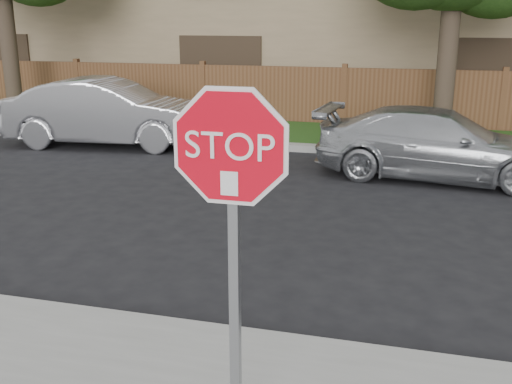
# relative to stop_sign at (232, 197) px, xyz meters

# --- Properties ---
(ground) EXTENTS (90.00, 90.00, 0.00)m
(ground) POSITION_rel_stop_sign_xyz_m (-0.82, 1.48, -1.83)
(ground) COLOR black
(ground) RESTS_ON ground
(far_curb) EXTENTS (70.00, 0.30, 0.15)m
(far_curb) POSITION_rel_stop_sign_xyz_m (-0.82, 9.63, -1.75)
(far_curb) COLOR gray
(far_curb) RESTS_ON ground
(grass_strip) EXTENTS (70.00, 3.00, 0.12)m
(grass_strip) POSITION_rel_stop_sign_xyz_m (-0.82, 11.28, -1.77)
(grass_strip) COLOR #1E4714
(grass_strip) RESTS_ON ground
(fence) EXTENTS (70.00, 0.12, 1.60)m
(fence) POSITION_rel_stop_sign_xyz_m (-0.82, 12.88, -1.03)
(fence) COLOR brown
(fence) RESTS_ON ground
(stop_sign) EXTENTS (1.01, 0.13, 2.55)m
(stop_sign) POSITION_rel_stop_sign_xyz_m (0.00, 0.00, 0.00)
(stop_sign) COLOR gray
(stop_sign) RESTS_ON sidewalk_near
(sedan_left) EXTENTS (4.84, 2.13, 1.55)m
(sedan_left) POSITION_rel_stop_sign_xyz_m (-5.80, 9.08, -1.06)
(sedan_left) COLOR #B2B3B7
(sedan_left) RESTS_ON ground
(sedan_right) EXTENTS (4.59, 2.23, 1.29)m
(sedan_right) POSITION_rel_stop_sign_xyz_m (1.50, 7.95, -1.19)
(sedan_right) COLOR #B3B7BB
(sedan_right) RESTS_ON ground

